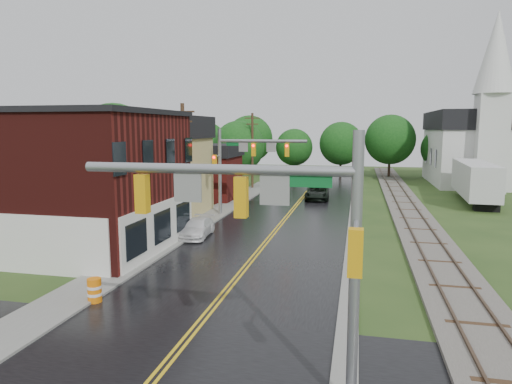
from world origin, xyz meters
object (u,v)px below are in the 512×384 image
(tree_left_a, at_px, (27,155))
(construction_barrel, at_px, (95,290))
(suv_dark, at_px, (317,193))
(semi_trailer, at_px, (475,179))
(traffic_signal_near, at_px, (270,219))
(pickup_white, at_px, (197,228))
(church, at_px, (475,139))
(traffic_signal_far, at_px, (245,156))
(utility_pole_c, at_px, (252,149))
(tree_left_e, at_px, (240,148))
(tree_left_c, at_px, (184,152))
(utility_pole_b, at_px, (184,163))
(tree_left_b, at_px, (115,144))
(brick_building, at_px, (53,179))

(tree_left_a, distance_m, construction_barrel, 21.36)
(suv_dark, height_order, semi_trailer, semi_trailer)
(traffic_signal_near, relative_size, construction_barrel, 7.12)
(traffic_signal_near, xyz_separation_m, tree_left_a, (-23.32, 19.90, 0.15))
(pickup_white, height_order, construction_barrel, pickup_white)
(church, bearing_deg, traffic_signal_far, -131.27)
(utility_pole_c, xyz_separation_m, tree_left_a, (-13.05, -22.10, 0.39))
(pickup_white, bearing_deg, tree_left_e, 94.80)
(tree_left_a, height_order, suv_dark, tree_left_a)
(suv_dark, bearing_deg, traffic_signal_near, -89.40)
(church, height_order, traffic_signal_far, church)
(tree_left_a, bearing_deg, tree_left_c, 71.57)
(tree_left_c, bearing_deg, church, 22.24)
(traffic_signal_far, height_order, tree_left_c, tree_left_c)
(church, height_order, suv_dark, church)
(utility_pole_b, height_order, tree_left_b, tree_left_b)
(tree_left_a, height_order, tree_left_b, tree_left_b)
(tree_left_e, relative_size, pickup_white, 1.97)
(traffic_signal_near, bearing_deg, tree_left_c, 114.56)
(tree_left_c, bearing_deg, brick_building, -86.86)
(traffic_signal_near, relative_size, tree_left_b, 0.76)
(traffic_signal_near, height_order, utility_pole_c, utility_pole_c)
(semi_trailer, bearing_deg, pickup_white, -138.02)
(utility_pole_c, height_order, tree_left_b, tree_left_b)
(church, xyz_separation_m, construction_barrel, (-25.00, -46.49, -5.32))
(utility_pole_b, bearing_deg, tree_left_c, 111.49)
(brick_building, bearing_deg, construction_barrel, -46.03)
(brick_building, height_order, semi_trailer, brick_building)
(tree_left_e, distance_m, suv_dark, 14.35)
(semi_trailer, distance_m, construction_barrel, 38.11)
(church, height_order, tree_left_b, church)
(semi_trailer, height_order, construction_barrel, semi_trailer)
(tree_left_a, relative_size, tree_left_b, 0.89)
(utility_pole_b, relative_size, construction_barrel, 8.73)
(traffic_signal_far, bearing_deg, construction_barrel, -94.43)
(utility_pole_b, bearing_deg, brick_building, -129.07)
(traffic_signal_near, distance_m, pickup_white, 19.53)
(traffic_signal_far, bearing_deg, church, 48.73)
(tree_left_b, xyz_separation_m, suv_dark, (19.45, 5.07, -5.02))
(utility_pole_b, bearing_deg, pickup_white, -54.95)
(utility_pole_b, height_order, pickup_white, utility_pole_b)
(tree_left_b, height_order, tree_left_c, tree_left_b)
(pickup_white, bearing_deg, tree_left_b, 131.85)
(tree_left_b, relative_size, tree_left_c, 1.27)
(brick_building, xyz_separation_m, utility_pole_c, (5.68, 29.00, 0.57))
(pickup_white, relative_size, construction_barrel, 4.02)
(tree_left_a, bearing_deg, semi_trailer, 24.44)
(church, bearing_deg, utility_pole_b, -130.18)
(brick_building, distance_m, construction_barrel, 11.37)
(traffic_signal_far, xyz_separation_m, utility_pole_c, (-3.33, 17.00, -0.25))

